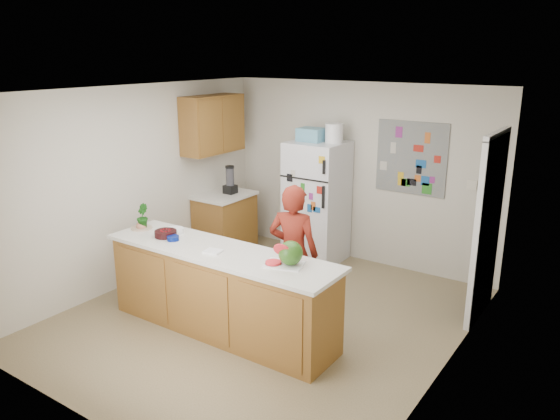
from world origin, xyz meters
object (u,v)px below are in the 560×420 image
Objects in this scene: person at (293,253)px; refrigerator at (317,202)px; cherry_bowl at (166,234)px; watermelon at (291,253)px.

refrigerator is at bearing -80.01° from person.
refrigerator is at bearing 77.88° from cherry_bowl.
person is (0.72, -1.70, -0.08)m from refrigerator.
person is 0.78m from watermelon.
watermelon is at bearing 107.97° from person.
refrigerator is 7.03× the size of cherry_bowl.
refrigerator reaches higher than person.
refrigerator is 2.58m from watermelon.
cherry_bowl is (-1.60, -0.06, -0.09)m from watermelon.
cherry_bowl is (-1.23, -0.69, 0.18)m from person.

